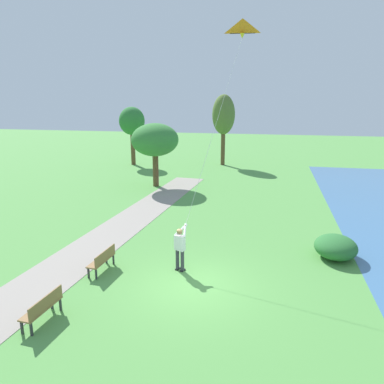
{
  "coord_description": "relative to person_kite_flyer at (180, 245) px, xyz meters",
  "views": [
    {
      "loc": [
        2.54,
        -11.64,
        6.53
      ],
      "look_at": [
        -0.39,
        1.55,
        3.09
      ],
      "focal_mm": 34.22,
      "sensor_mm": 36.0,
      "label": 1
    }
  ],
  "objects": [
    {
      "name": "park_bench_far_walkway",
      "position": [
        -2.92,
        -0.73,
        -0.54
      ],
      "size": [
        0.54,
        1.53,
        0.88
      ],
      "color": "olive",
      "rests_on": "ground"
    },
    {
      "name": "tree_lakeside_far",
      "position": [
        -1.65,
        24.03,
        3.9
      ],
      "size": [
        2.26,
        2.34,
        7.0
      ],
      "color": "brown",
      "rests_on": "ground"
    },
    {
      "name": "flying_kite",
      "position": [
        1.73,
        4.21,
        8.33
      ],
      "size": [
        2.21,
        4.16,
        8.11
      ],
      "color": "orange"
    },
    {
      "name": "walkway_path",
      "position": [
        -4.49,
        0.87,
        -1.04
      ],
      "size": [
        4.51,
        32.09,
        0.02
      ],
      "primitive_type": "cube",
      "rotation": [
        0.0,
        0.0,
        -0.07
      ],
      "color": "gray",
      "rests_on": "ground"
    },
    {
      "name": "tree_behind_path",
      "position": [
        -10.59,
        22.14,
        3.28
      ],
      "size": [
        2.51,
        2.8,
        5.8
      ],
      "color": "brown",
      "rests_on": "ground"
    },
    {
      "name": "lakeside_shrub",
      "position": [
        6.12,
        2.58,
        -0.57
      ],
      "size": [
        1.75,
        2.02,
        0.95
      ],
      "primitive_type": "ellipsoid",
      "color": "#2D7033",
      "rests_on": "ground"
    },
    {
      "name": "person_kite_flyer",
      "position": [
        0.0,
        0.0,
        0.0
      ],
      "size": [
        0.49,
        0.63,
        1.83
      ],
      "color": "#232328",
      "rests_on": "ground"
    },
    {
      "name": "tree_horizon_far",
      "position": [
        -5.38,
        13.54,
        2.49
      ],
      "size": [
        3.54,
        3.76,
        4.8
      ],
      "color": "brown",
      "rests_on": "ground"
    },
    {
      "name": "ground_plane",
      "position": [
        0.76,
        -1.13,
        -1.05
      ],
      "size": [
        120.0,
        120.0,
        0.0
      ],
      "primitive_type": "plane",
      "color": "#569947"
    },
    {
      "name": "park_bench_near_walkway",
      "position": [
        -3.15,
        -4.22,
        -0.54
      ],
      "size": [
        0.54,
        1.53,
        0.88
      ],
      "color": "olive",
      "rests_on": "ground"
    }
  ]
}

